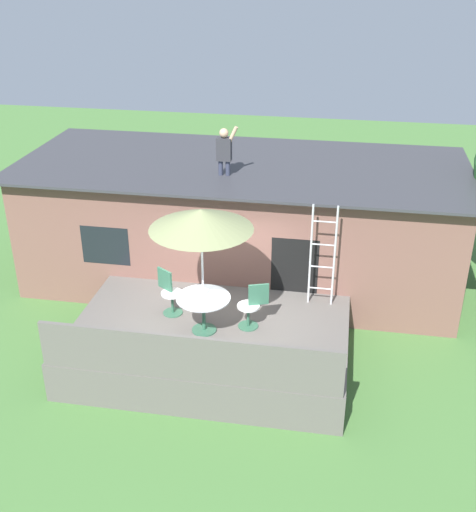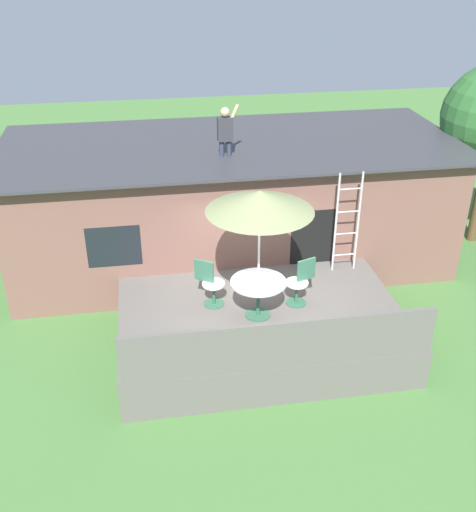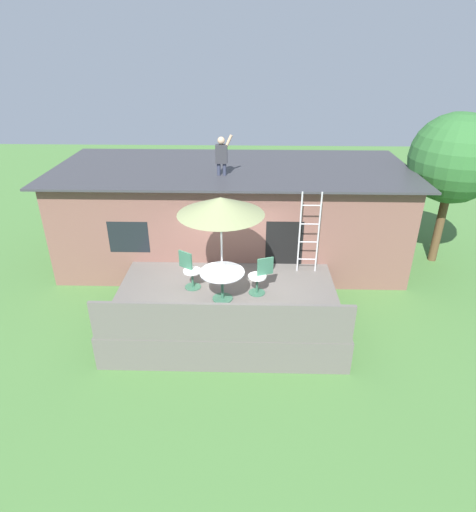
{
  "view_description": "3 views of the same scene",
  "coord_description": "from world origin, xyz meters",
  "views": [
    {
      "loc": [
        2.38,
        -10.36,
        7.58
      ],
      "look_at": [
        0.36,
        1.04,
        1.84
      ],
      "focal_mm": 44.5,
      "sensor_mm": 36.0,
      "label": 1
    },
    {
      "loc": [
        -2.01,
        -9.59,
        7.26
      ],
      "look_at": [
        -0.29,
        0.79,
        1.55
      ],
      "focal_mm": 42.52,
      "sensor_mm": 36.0,
      "label": 2
    },
    {
      "loc": [
        0.52,
        -8.74,
        6.29
      ],
      "look_at": [
        0.27,
        0.41,
        1.63
      ],
      "focal_mm": 29.74,
      "sensor_mm": 36.0,
      "label": 3
    }
  ],
  "objects": [
    {
      "name": "patio_chair_left",
      "position": [
        -0.91,
        0.33,
        1.26
      ],
      "size": [
        0.56,
        0.46,
        0.92
      ],
      "rotation": [
        0.0,
        0.0,
        -0.6
      ],
      "color": "#33664C",
      "rests_on": "deck"
    },
    {
      "name": "patio_table",
      "position": [
        -0.08,
        -0.23,
        1.39
      ],
      "size": [
        1.04,
        1.04,
        0.74
      ],
      "color": "#33664C",
      "rests_on": "deck"
    },
    {
      "name": "step_ladder",
      "position": [
        2.07,
        1.21,
        1.9
      ],
      "size": [
        0.52,
        0.04,
        2.2
      ],
      "color": "silver",
      "rests_on": "deck"
    },
    {
      "name": "deck_railing",
      "position": [
        0.0,
        -1.8,
        1.25
      ],
      "size": [
        5.28,
        0.08,
        0.9
      ],
      "primitive_type": "cube",
      "color": "#605B56",
      "rests_on": "deck"
    },
    {
      "name": "patio_chair_right",
      "position": [
        0.81,
        0.09,
        1.26
      ],
      "size": [
        0.6,
        0.44,
        0.92
      ],
      "rotation": [
        0.0,
        0.0,
        -2.8
      ],
      "color": "#33664C",
      "rests_on": "deck"
    },
    {
      "name": "house",
      "position": [
        0.0,
        3.6,
        1.48
      ],
      "size": [
        10.5,
        4.5,
        2.96
      ],
      "color": "brown",
      "rests_on": "ground"
    },
    {
      "name": "deck",
      "position": [
        0.0,
        0.0,
        0.4
      ],
      "size": [
        5.38,
        3.7,
        0.8
      ],
      "primitive_type": "cube",
      "color": "#605B56",
      "rests_on": "ground"
    },
    {
      "name": "ground_plane",
      "position": [
        0.0,
        0.0,
        0.0
      ],
      "size": [
        40.0,
        40.0,
        0.0
      ],
      "primitive_type": "plane",
      "color": "#477538"
    },
    {
      "name": "patio_umbrella",
      "position": [
        -0.08,
        -0.23,
        3.15
      ],
      "size": [
        1.9,
        1.9,
        2.54
      ],
      "color": "silver",
      "rests_on": "deck"
    },
    {
      "name": "person_figure",
      "position": [
        -0.23,
        2.73,
        3.56
      ],
      "size": [
        0.47,
        0.2,
        1.11
      ],
      "color": "#33384C",
      "rests_on": "house"
    }
  ]
}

